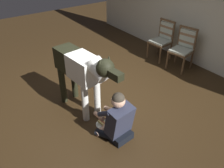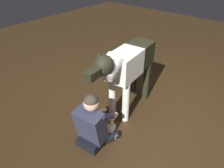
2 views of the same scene
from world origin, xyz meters
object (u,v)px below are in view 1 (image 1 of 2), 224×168
dining_chair_left_of_pair (163,38)px  person_sitting_on_floor (117,120)px  dining_chair_right_of_pair (183,47)px  large_dog (82,70)px  hot_dog_on_plate (103,123)px

dining_chair_left_of_pair → person_sitting_on_floor: (1.63, -2.64, -0.19)m
dining_chair_left_of_pair → dining_chair_right_of_pair: same height
dining_chair_left_of_pair → large_dog: large_dog is taller
dining_chair_left_of_pair → hot_dog_on_plate: bearing=-64.7°
dining_chair_right_of_pair → large_dog: 2.75m
large_dog → dining_chair_right_of_pair: bearing=92.0°
dining_chair_left_of_pair → hot_dog_on_plate: (1.27, -2.68, -0.52)m
large_dog → hot_dog_on_plate: size_ratio=7.22×
hot_dog_on_plate → person_sitting_on_floor: bearing=6.0°
dining_chair_left_of_pair → dining_chair_right_of_pair: size_ratio=1.00×
person_sitting_on_floor → hot_dog_on_plate: (-0.36, -0.04, -0.32)m
dining_chair_right_of_pair → large_dog: size_ratio=0.56×
dining_chair_left_of_pair → person_sitting_on_floor: bearing=-58.4°
dining_chair_right_of_pair → dining_chair_left_of_pair: bearing=179.9°
dining_chair_right_of_pair → person_sitting_on_floor: size_ratio=1.15×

